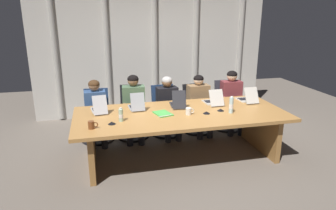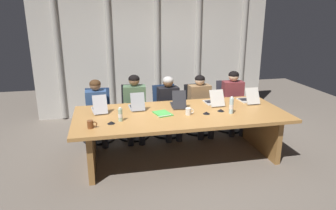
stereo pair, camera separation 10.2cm
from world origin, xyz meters
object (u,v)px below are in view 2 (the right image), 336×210
office_chair_right_end (229,111)px  spiral_notepad (163,114)px  laptop_right_mid (213,101)px  office_chair_center (167,116)px  laptop_center (178,103)px  water_bottle_primary (231,106)px  laptop_left_mid (137,105)px  laptop_left_end (99,108)px  conference_mic_right_side (221,110)px  person_right_mid (201,101)px  water_bottle_secondary (120,115)px  person_left_end (97,108)px  person_center (169,103)px  coffee_mug_near (189,111)px  office_chair_right_mid (198,114)px  person_right_end (234,98)px  coffee_mug_far (91,124)px  office_chair_left_end (98,121)px  person_left_mid (135,104)px  conference_mic_left_side (111,122)px  laptop_right_end (248,99)px  conference_mic_middle (206,113)px  office_chair_left_mid (134,118)px

office_chair_right_end → spiral_notepad: bearing=-55.5°
laptop_right_mid → office_chair_center: (-0.66, 0.71, -0.46)m
laptop_center → water_bottle_primary: laptop_center is taller
laptop_left_mid → office_chair_center: 1.06m
laptop_left_end → conference_mic_right_side: laptop_left_end is taller
office_chair_center → person_right_mid: bearing=69.2°
water_bottle_secondary → person_left_end: bearing=108.1°
person_center → coffee_mug_near: (0.07, -1.01, 0.16)m
office_chair_right_mid → person_right_end: 0.75m
laptop_left_end → conference_mic_right_side: size_ratio=4.14×
coffee_mug_near → coffee_mug_far: (-1.43, -0.26, 0.00)m
laptop_left_mid → office_chair_left_end: (-0.63, 0.71, -0.46)m
laptop_left_end → person_left_end: bearing=-1.7°
person_center → person_left_end: bearing=-94.1°
office_chair_center → coffee_mug_far: 2.01m
coffee_mug_near → coffee_mug_far: size_ratio=1.01×
laptop_left_mid → spiral_notepad: laptop_left_mid is taller
person_left_end → person_right_mid: bearing=88.2°
spiral_notepad → laptop_center: bearing=31.3°
office_chair_center → coffee_mug_far: bearing=-49.8°
person_left_mid → spiral_notepad: size_ratio=3.35×
office_chair_right_end → person_center: person_center is taller
office_chair_left_end → conference_mic_left_side: 1.39m
person_right_end → laptop_right_end: bearing=5.8°
water_bottle_secondary → office_chair_right_mid: bearing=38.2°
person_center → person_right_end: person_right_end is taller
laptop_left_end → conference_mic_middle: 1.67m
laptop_center → person_right_end: (1.24, 0.57, -0.14)m
person_left_end → coffee_mug_far: size_ratio=8.44×
office_chair_left_end → conference_mic_right_side: office_chair_left_end is taller
water_bottle_primary → conference_mic_right_side: bearing=131.1°
office_chair_left_mid → person_right_end: 1.94m
office_chair_right_mid → conference_mic_left_side: size_ratio=8.18×
conference_mic_middle → spiral_notepad: (-0.66, 0.13, -0.01)m
laptop_right_end → office_chair_right_mid: size_ratio=0.49×
person_left_end → spiral_notepad: (1.00, -0.90, 0.12)m
laptop_left_mid → office_chair_right_mid: bearing=-63.8°
coffee_mug_far → conference_mic_middle: 1.73m
water_bottle_primary → conference_mic_middle: 0.40m
laptop_right_end → conference_mic_middle: size_ratio=4.02×
laptop_left_mid → person_right_mid: bearing=-69.4°
office_chair_right_mid → water_bottle_primary: (0.12, -1.24, 0.53)m
laptop_left_mid → office_chair_center: size_ratio=0.44×
office_chair_center → spiral_notepad: (-0.28, -1.06, 0.41)m
laptop_center → coffee_mug_near: (0.06, -0.44, -0.00)m
office_chair_right_mid → conference_mic_left_side: office_chair_right_mid is taller
laptop_right_mid → coffee_mug_far: (-2.00, -0.72, 0.00)m
office_chair_center → water_bottle_primary: 1.54m
office_chair_right_mid → person_left_end: bearing=-93.2°
office_chair_left_mid → water_bottle_secondary: water_bottle_secondary is taller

